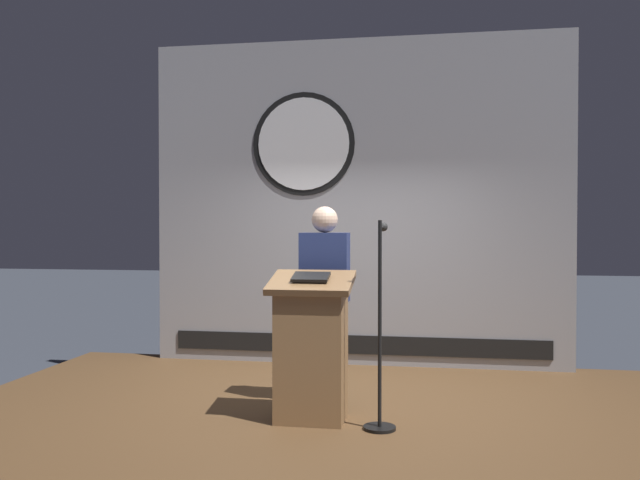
# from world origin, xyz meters

# --- Properties ---
(ground_plane) EXTENTS (40.00, 40.00, 0.00)m
(ground_plane) POSITION_xyz_m (0.00, 0.00, 0.00)
(ground_plane) COLOR #383D47
(stage_platform) EXTENTS (6.40, 4.00, 0.30)m
(stage_platform) POSITION_xyz_m (0.00, 0.00, 0.15)
(stage_platform) COLOR brown
(stage_platform) RESTS_ON ground
(banner_display) EXTENTS (4.49, 0.12, 3.50)m
(banner_display) POSITION_xyz_m (-0.01, 1.85, 2.05)
(banner_display) COLOR #9E9EA3
(banner_display) RESTS_ON stage_platform
(podium) EXTENTS (0.64, 0.50, 1.15)m
(podium) POSITION_xyz_m (-0.12, -0.29, 0.86)
(podium) COLOR olive
(podium) RESTS_ON stage_platform
(speaker_person) EXTENTS (0.40, 0.26, 1.66)m
(speaker_person) POSITION_xyz_m (-0.09, 0.19, 1.15)
(speaker_person) COLOR black
(speaker_person) RESTS_ON stage_platform
(microphone_stand) EXTENTS (0.24, 0.49, 1.54)m
(microphone_stand) POSITION_xyz_m (0.42, -0.40, 0.84)
(microphone_stand) COLOR black
(microphone_stand) RESTS_ON stage_platform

